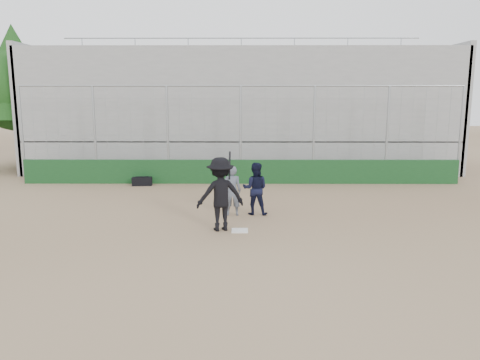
{
  "coord_description": "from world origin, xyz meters",
  "views": [
    {
      "loc": [
        0.07,
        -12.19,
        3.6
      ],
      "look_at": [
        0.0,
        1.4,
        1.15
      ],
      "focal_mm": 35.0,
      "sensor_mm": 36.0,
      "label": 1
    }
  ],
  "objects_px": {
    "catcher_crouched": "(255,197)",
    "equipment_bag": "(142,181)",
    "umpire": "(232,193)",
    "batter_at_plate": "(220,194)"
  },
  "relations": [
    {
      "from": "batter_at_plate",
      "to": "umpire",
      "type": "relative_size",
      "value": 1.54
    },
    {
      "from": "catcher_crouched",
      "to": "umpire",
      "type": "xyz_separation_m",
      "value": [
        -0.7,
        -0.08,
        0.14
      ]
    },
    {
      "from": "catcher_crouched",
      "to": "umpire",
      "type": "relative_size",
      "value": 0.8
    },
    {
      "from": "umpire",
      "to": "equipment_bag",
      "type": "height_order",
      "value": "umpire"
    },
    {
      "from": "umpire",
      "to": "equipment_bag",
      "type": "xyz_separation_m",
      "value": [
        -3.77,
        4.8,
        -0.52
      ]
    },
    {
      "from": "umpire",
      "to": "batter_at_plate",
      "type": "bearing_deg",
      "value": 79.09
    },
    {
      "from": "batter_at_plate",
      "to": "catcher_crouched",
      "type": "distance_m",
      "value": 1.98
    },
    {
      "from": "batter_at_plate",
      "to": "catcher_crouched",
      "type": "height_order",
      "value": "batter_at_plate"
    },
    {
      "from": "catcher_crouched",
      "to": "equipment_bag",
      "type": "distance_m",
      "value": 6.52
    },
    {
      "from": "batter_at_plate",
      "to": "catcher_crouched",
      "type": "relative_size",
      "value": 1.92
    }
  ]
}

